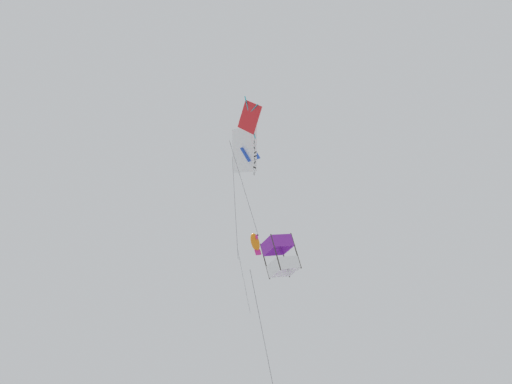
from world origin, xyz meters
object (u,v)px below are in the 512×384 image
object	(u,v)px
kite_diamond_highest	(250,118)
kite_fish_upper_right	(255,242)
kite_delta_low_drifter	(246,150)
kite_box_near_right	(280,256)

from	to	relation	value
kite_diamond_highest	kite_fish_upper_right	bearing A→B (deg)	126.78
kite_delta_low_drifter	kite_diamond_highest	bearing A→B (deg)	-12.48
kite_diamond_highest	kite_delta_low_drifter	xyz separation A→B (m)	(3.38, 0.08, 0.43)
kite_diamond_highest	kite_delta_low_drifter	size ratio (longest dim) A/B	1.00
kite_fish_upper_right	kite_delta_low_drifter	bearing A→B (deg)	-24.50
kite_box_near_right	kite_fish_upper_right	xyz separation A→B (m)	(12.50, 0.40, 7.10)
kite_diamond_highest	kite_fish_upper_right	size ratio (longest dim) A/B	1.35
kite_box_near_right	kite_delta_low_drifter	world-z (taller)	kite_delta_low_drifter
kite_box_near_right	kite_fish_upper_right	size ratio (longest dim) A/B	1.30
kite_box_near_right	kite_delta_low_drifter	bearing A→B (deg)	-179.87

